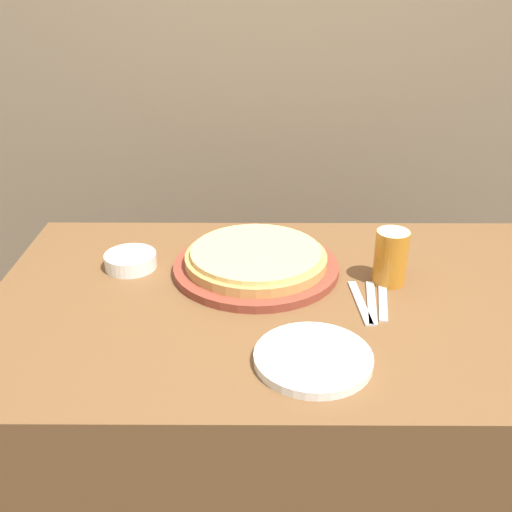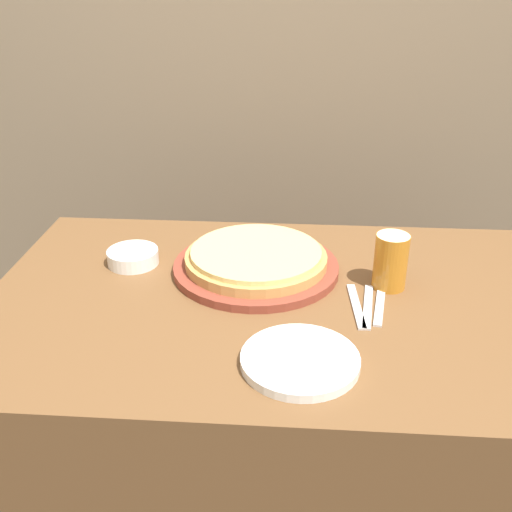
{
  "view_description": "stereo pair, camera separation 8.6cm",
  "coord_description": "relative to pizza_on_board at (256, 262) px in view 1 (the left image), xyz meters",
  "views": [
    {
      "loc": [
        -0.06,
        -1.16,
        1.42
      ],
      "look_at": [
        -0.07,
        0.12,
        0.79
      ],
      "focal_mm": 42.0,
      "sensor_mm": 36.0,
      "label": 1
    },
    {
      "loc": [
        0.02,
        -1.16,
        1.42
      ],
      "look_at": [
        -0.07,
        0.12,
        0.79
      ],
      "focal_mm": 42.0,
      "sensor_mm": 36.0,
      "label": 2
    }
  ],
  "objects": [
    {
      "name": "dinner_plate",
      "position": [
        0.11,
        -0.37,
        -0.02
      ],
      "size": [
        0.22,
        0.22,
        0.02
      ],
      "color": "white",
      "rests_on": "dining_table"
    },
    {
      "name": "pizza_on_board",
      "position": [
        0.0,
        0.0,
        0.0
      ],
      "size": [
        0.4,
        0.4,
        0.06
      ],
      "color": "brown",
      "rests_on": "dining_table"
    },
    {
      "name": "back_wall",
      "position": [
        0.07,
        0.87,
        0.53
      ],
      "size": [
        6.0,
        0.05,
        2.6
      ],
      "color": "#847056",
      "rests_on": "ground_plane"
    },
    {
      "name": "fork",
      "position": [
        0.23,
        -0.15,
        -0.02
      ],
      "size": [
        0.03,
        0.18,
        0.0
      ],
      "color": "silver",
      "rests_on": "dining_table"
    },
    {
      "name": "spoon",
      "position": [
        0.28,
        -0.15,
        -0.02
      ],
      "size": [
        0.04,
        0.16,
        0.0
      ],
      "color": "silver",
      "rests_on": "dining_table"
    },
    {
      "name": "dining_table",
      "position": [
        0.07,
        -0.12,
        -0.4
      ],
      "size": [
        1.34,
        0.83,
        0.75
      ],
      "color": "brown",
      "rests_on": "ground_plane"
    },
    {
      "name": "side_bowl",
      "position": [
        -0.31,
        0.02,
        -0.01
      ],
      "size": [
        0.13,
        0.13,
        0.04
      ],
      "color": "white",
      "rests_on": "dining_table"
    },
    {
      "name": "dinner_knife",
      "position": [
        0.25,
        -0.15,
        -0.02
      ],
      "size": [
        0.04,
        0.18,
        0.0
      ],
      "color": "silver",
      "rests_on": "dining_table"
    },
    {
      "name": "beer_glass",
      "position": [
        0.31,
        -0.05,
        0.05
      ],
      "size": [
        0.08,
        0.08,
        0.13
      ],
      "color": "#B7701E",
      "rests_on": "dining_table"
    }
  ]
}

